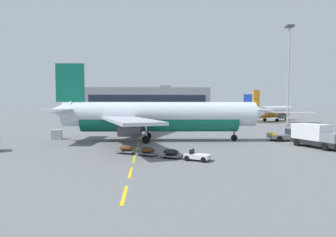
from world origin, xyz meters
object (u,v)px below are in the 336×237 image
catering_truck (316,135)px  fuel_service_truck (214,122)px  airliner_foreground (156,116)px  airliner_far_center (224,110)px  pushback_tug (290,135)px  ground_crew_worker (318,137)px  airliner_mid_left (273,111)px  apron_light_mast_far (289,64)px  baggage_train (159,152)px  uld_cargo_container (57,134)px

catering_truck → fuel_service_truck: (-7.17, 29.52, 0.00)m
airliner_foreground → catering_truck: airliner_foreground is taller
catering_truck → airliner_far_center: bearing=82.4°
pushback_tug → ground_crew_worker: (2.34, -3.87, 0.09)m
airliner_foreground → airliner_mid_left: bearing=50.5°
pushback_tug → catering_truck: catering_truck is taller
airliner_mid_left → ground_crew_worker: 58.01m
ground_crew_worker → apron_light_mast_far: apron_light_mast_far is taller
airliner_mid_left → airliner_far_center: (-7.83, 33.78, -0.04)m
airliner_foreground → apron_light_mast_far: size_ratio=1.34×
pushback_tug → baggage_train: size_ratio=0.58×
baggage_train → ground_crew_worker: 25.24m
airliner_mid_left → baggage_train: 76.16m
airliner_foreground → ground_crew_worker: (23.74, -4.89, -2.96)m
airliner_mid_left → catering_truck: airliner_mid_left is taller
uld_cargo_container → apron_light_mast_far: apron_light_mast_far is taller
catering_truck → airliner_foreground: bearing=159.1°
pushback_tug → catering_truck: bearing=-90.4°
airliner_mid_left → baggage_train: size_ratio=2.43×
ground_crew_worker → uld_cargo_container: size_ratio=0.94×
airliner_mid_left → catering_truck: size_ratio=3.48×
pushback_tug → baggage_train: bearing=-149.6°
apron_light_mast_far → fuel_service_truck: bearing=-167.0°
pushback_tug → baggage_train: 24.77m
pushback_tug → uld_cargo_container: pushback_tug is taller
airliner_mid_left → fuel_service_truck: (-27.28, -28.94, -1.68)m
fuel_service_truck → apron_light_mast_far: 25.46m
pushback_tug → ground_crew_worker: 4.52m
airliner_foreground → baggage_train: airliner_foreground is taller
ground_crew_worker → catering_truck: bearing=-126.2°
airliner_foreground → uld_cargo_container: bearing=168.3°
apron_light_mast_far → baggage_train: bearing=-131.1°
baggage_train → pushback_tug: bearing=30.4°
airliner_mid_left → catering_truck: (-20.11, -58.46, -1.68)m
pushback_tug → baggage_train: pushback_tug is taller
ground_crew_worker → baggage_train: bearing=-159.9°
baggage_train → uld_cargo_container: bearing=134.2°
catering_truck → uld_cargo_container: 39.54m
airliner_foreground → apron_light_mast_far: apron_light_mast_far is taller
airliner_foreground → uld_cargo_container: airliner_foreground is taller
airliner_mid_left → ground_crew_worker: airliner_mid_left is taller
airliner_far_center → baggage_train: airliner_far_center is taller
fuel_service_truck → ground_crew_worker: size_ratio=4.15×
apron_light_mast_far → catering_truck: bearing=-111.2°
apron_light_mast_far → ground_crew_worker: bearing=-109.4°
apron_light_mast_far → airliner_foreground: bearing=-143.0°
pushback_tug → apron_light_mast_far: apron_light_mast_far is taller
baggage_train → airliner_mid_left: bearing=57.0°
apron_light_mast_far → uld_cargo_container: bearing=-156.1°
airliner_foreground → pushback_tug: size_ratio=5.62×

